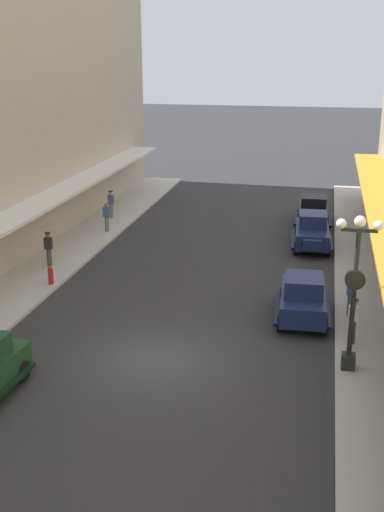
# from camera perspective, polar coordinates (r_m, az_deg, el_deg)

# --- Properties ---
(ground_plane) EXTENTS (200.00, 200.00, 0.00)m
(ground_plane) POSITION_cam_1_polar(r_m,az_deg,el_deg) (22.01, -3.29, -9.27)
(ground_plane) COLOR #2D2D30
(sidewalk_right) EXTENTS (3.00, 60.00, 0.15)m
(sidewalk_right) POSITION_cam_1_polar(r_m,az_deg,el_deg) (21.45, 16.79, -10.64)
(sidewalk_right) COLOR #B7B5AD
(sidewalk_right) RESTS_ON ground
(parked_car_0) EXTENTS (2.28, 4.31, 1.84)m
(parked_car_0) POSITION_cam_1_polar(r_m,az_deg,el_deg) (25.10, 9.96, -3.58)
(parked_car_0) COLOR #19234C
(parked_car_0) RESTS_ON ground
(parked_car_1) EXTENTS (2.28, 4.31, 1.84)m
(parked_car_1) POSITION_cam_1_polar(r_m,az_deg,el_deg) (34.20, 10.76, 2.28)
(parked_car_1) COLOR #19234C
(parked_car_1) RESTS_ON ground
(parked_car_3) EXTENTS (2.26, 4.30, 1.84)m
(parked_car_3) POSITION_cam_1_polar(r_m,az_deg,el_deg) (38.59, 10.83, 4.09)
(parked_car_3) COLOR black
(parked_car_3) RESTS_ON ground
(lamp_post_with_clock) EXTENTS (1.42, 0.44, 5.16)m
(lamp_post_with_clock) POSITION_cam_1_polar(r_m,az_deg,el_deg) (20.58, 14.39, -2.75)
(lamp_post_with_clock) COLOR black
(lamp_post_with_clock) RESTS_ON sidewalk_right
(fire_hydrant) EXTENTS (0.24, 0.24, 0.82)m
(fire_hydrant) POSITION_cam_1_polar(r_m,az_deg,el_deg) (28.78, -12.59, -1.69)
(fire_hydrant) COLOR #B21E19
(fire_hydrant) RESTS_ON sidewalk_left
(pedestrian_0) EXTENTS (0.36, 0.28, 1.67)m
(pedestrian_0) POSITION_cam_1_polar(r_m,az_deg,el_deg) (31.04, -12.76, 0.64)
(pedestrian_0) COLOR #4C4238
(pedestrian_0) RESTS_ON sidewalk_left
(pedestrian_1) EXTENTS (0.36, 0.24, 1.64)m
(pedestrian_1) POSITION_cam_1_polar(r_m,az_deg,el_deg) (25.49, 14.10, -3.41)
(pedestrian_1) COLOR slate
(pedestrian_1) RESTS_ON sidewalk_right
(pedestrian_2) EXTENTS (0.36, 0.24, 1.64)m
(pedestrian_2) POSITION_cam_1_polar(r_m,az_deg,el_deg) (36.45, -7.69, 3.50)
(pedestrian_2) COLOR slate
(pedestrian_2) RESTS_ON sidewalk_left
(pedestrian_3) EXTENTS (0.36, 0.28, 1.67)m
(pedestrian_3) POSITION_cam_1_polar(r_m,az_deg,el_deg) (23.13, 14.27, -5.64)
(pedestrian_3) COLOR #4C4238
(pedestrian_3) RESTS_ON sidewalk_right
(pedestrian_5) EXTENTS (0.36, 0.28, 1.67)m
(pedestrian_5) POSITION_cam_1_polar(r_m,az_deg,el_deg) (39.41, -7.28, 4.67)
(pedestrian_5) COLOR slate
(pedestrian_5) RESTS_ON sidewalk_left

